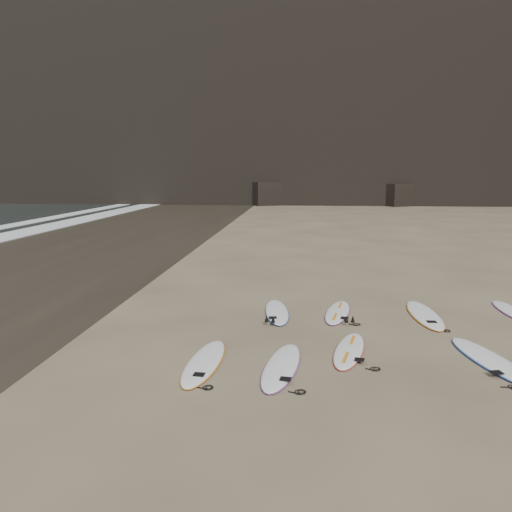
{
  "coord_description": "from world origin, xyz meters",
  "views": [
    {
      "loc": [
        -2.1,
        -9.7,
        3.64
      ],
      "look_at": [
        -3.2,
        2.79,
        1.5
      ],
      "focal_mm": 35.0,
      "sensor_mm": 36.0,
      "label": 1
    }
  ],
  "objects": [
    {
      "name": "wet_sand",
      "position": [
        -13.0,
        10.0,
        0.0
      ],
      "size": [
        12.0,
        200.0,
        0.01
      ],
      "primitive_type": "cube",
      "color": "#383026",
      "rests_on": "ground"
    },
    {
      "name": "ground",
      "position": [
        0.0,
        0.0,
        0.0
      ],
      "size": [
        240.0,
        240.0,
        0.0
      ],
      "primitive_type": "plane",
      "color": "#897559",
      "rests_on": "ground"
    },
    {
      "name": "surfboard_2",
      "position": [
        -1.06,
        0.13,
        0.04
      ],
      "size": [
        1.02,
        2.3,
        0.08
      ],
      "primitive_type": "ellipsoid",
      "rotation": [
        0.0,
        0.0,
        -0.22
      ],
      "color": "white",
      "rests_on": "ground"
    },
    {
      "name": "surfboard_0",
      "position": [
        -3.88,
        -0.78,
        0.04
      ],
      "size": [
        0.73,
        2.48,
        0.09
      ],
      "primitive_type": "ellipsoid",
      "rotation": [
        0.0,
        0.0,
        -0.06
      ],
      "color": "white",
      "rests_on": "ground"
    },
    {
      "name": "surfboard_1",
      "position": [
        -2.4,
        -0.84,
        0.04
      ],
      "size": [
        0.92,
        2.5,
        0.09
      ],
      "primitive_type": "ellipsoid",
      "rotation": [
        0.0,
        0.0,
        -0.14
      ],
      "color": "white",
      "rests_on": "ground"
    },
    {
      "name": "surfboard_3",
      "position": [
        1.61,
        -0.2,
        0.05
      ],
      "size": [
        1.18,
        2.69,
        0.09
      ],
      "primitive_type": "ellipsoid",
      "rotation": [
        0.0,
        0.0,
        0.22
      ],
      "color": "white",
      "rests_on": "ground"
    },
    {
      "name": "surfboard_6",
      "position": [
        -1.09,
        2.92,
        0.04
      ],
      "size": [
        0.99,
        2.36,
        0.08
      ],
      "primitive_type": "ellipsoid",
      "rotation": [
        0.0,
        0.0,
        -0.2
      ],
      "color": "white",
      "rests_on": "ground"
    },
    {
      "name": "surfboard_7",
      "position": [
        1.09,
        2.86,
        0.05
      ],
      "size": [
        0.69,
        2.69,
        0.1
      ],
      "primitive_type": "ellipsoid",
      "rotation": [
        0.0,
        0.0,
        0.02
      ],
      "color": "white",
      "rests_on": "ground"
    },
    {
      "name": "surfboard_5",
      "position": [
        -2.66,
        2.81,
        0.04
      ],
      "size": [
        0.82,
        2.43,
        0.09
      ],
      "primitive_type": "ellipsoid",
      "rotation": [
        0.0,
        0.0,
        0.11
      ],
      "color": "white",
      "rests_on": "ground"
    }
  ]
}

